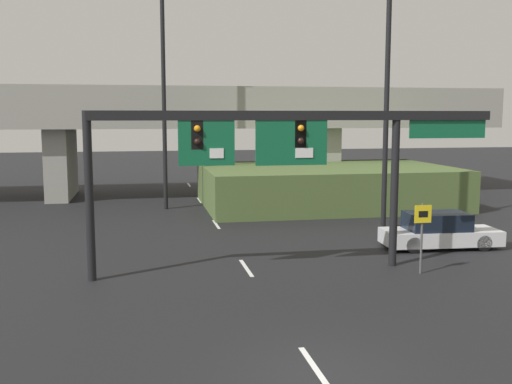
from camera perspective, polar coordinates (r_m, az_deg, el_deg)
ground_plane at (r=13.19m, az=5.95°, el=-16.74°), size 160.00×160.00×0.00m
lane_markings at (r=25.48m, az=-2.61°, el=-4.83°), size 0.14×45.60×0.01m
signal_gantry at (r=20.27m, az=2.43°, el=4.68°), size 14.09×0.44×5.52m
speed_limit_sign at (r=21.00m, az=15.55°, el=-3.34°), size 0.60×0.11×2.42m
highway_light_pole_near at (r=34.52m, az=-8.78°, el=9.70°), size 0.70×0.36×12.94m
highway_light_pole_far at (r=28.92m, az=12.50°, el=14.44°), size 0.70×0.36×17.30m
overpass_bridge at (r=40.93m, az=-5.91°, el=6.83°), size 41.09×7.80×7.15m
grass_embankment at (r=36.10m, az=6.67°, el=0.59°), size 14.51×9.55×2.33m
parked_sedan_near_right at (r=25.48m, az=17.05°, el=-3.62°), size 4.79×2.04×1.46m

